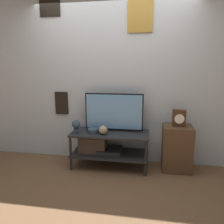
{
  "coord_description": "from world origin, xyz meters",
  "views": [
    {
      "loc": [
        0.56,
        -2.86,
        1.55
      ],
      "look_at": [
        0.03,
        0.3,
        0.88
      ],
      "focal_mm": 35.0,
      "sensor_mm": 36.0,
      "label": 1
    }
  ],
  "objects_px": {
    "decorative_bust": "(76,125)",
    "television": "(114,112)",
    "mantel_clock": "(179,118)",
    "vase_wide_bowl": "(93,131)",
    "vase_round_glass": "(103,130)"
  },
  "relations": [
    {
      "from": "vase_round_glass",
      "to": "decorative_bust",
      "type": "xyz_separation_m",
      "value": [
        -0.42,
        0.01,
        0.05
      ]
    },
    {
      "from": "vase_wide_bowl",
      "to": "decorative_bust",
      "type": "xyz_separation_m",
      "value": [
        -0.26,
        -0.04,
        0.08
      ]
    },
    {
      "from": "mantel_clock",
      "to": "decorative_bust",
      "type": "bearing_deg",
      "value": -174.04
    },
    {
      "from": "vase_wide_bowl",
      "to": "mantel_clock",
      "type": "bearing_deg",
      "value": 5.32
    },
    {
      "from": "vase_round_glass",
      "to": "mantel_clock",
      "type": "distance_m",
      "value": 1.13
    },
    {
      "from": "vase_wide_bowl",
      "to": "mantel_clock",
      "type": "height_order",
      "value": "mantel_clock"
    },
    {
      "from": "vase_round_glass",
      "to": "vase_wide_bowl",
      "type": "bearing_deg",
      "value": 163.08
    },
    {
      "from": "vase_wide_bowl",
      "to": "mantel_clock",
      "type": "distance_m",
      "value": 1.29
    },
    {
      "from": "mantel_clock",
      "to": "vase_round_glass",
      "type": "bearing_deg",
      "value": -171.37
    },
    {
      "from": "television",
      "to": "vase_wide_bowl",
      "type": "xyz_separation_m",
      "value": [
        -0.29,
        -0.16,
        -0.27
      ]
    },
    {
      "from": "decorative_bust",
      "to": "television",
      "type": "bearing_deg",
      "value": 20.56
    },
    {
      "from": "mantel_clock",
      "to": "television",
      "type": "bearing_deg",
      "value": 177.25
    },
    {
      "from": "television",
      "to": "decorative_bust",
      "type": "height_order",
      "value": "television"
    },
    {
      "from": "television",
      "to": "vase_wide_bowl",
      "type": "bearing_deg",
      "value": -150.52
    },
    {
      "from": "television",
      "to": "vase_round_glass",
      "type": "distance_m",
      "value": 0.34
    }
  ]
}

